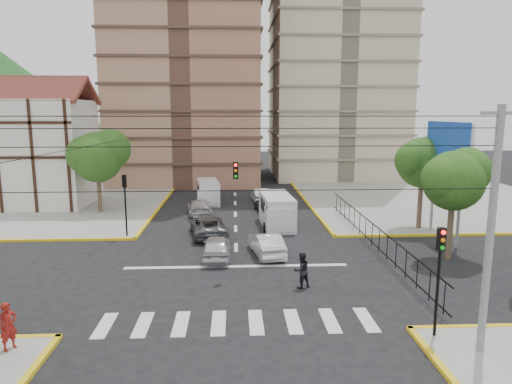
{
  "coord_description": "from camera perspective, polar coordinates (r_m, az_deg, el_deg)",
  "views": [
    {
      "loc": [
        -0.09,
        -24.27,
        8.88
      ],
      "look_at": [
        1.26,
        3.5,
        4.0
      ],
      "focal_mm": 32.0,
      "sensor_mm": 36.0,
      "label": 1
    }
  ],
  "objects": [
    {
      "name": "pedestrian_crosswalk",
      "position": [
        23.69,
        5.7,
        -9.7
      ],
      "size": [
        1.12,
        1.02,
        1.86
      ],
      "primitive_type": "imported",
      "rotation": [
        0.0,
        0.0,
        3.58
      ],
      "color": "black",
      "rests_on": "ground"
    },
    {
      "name": "tudor_building",
      "position": [
        48.27,
        -25.93,
        4.65
      ],
      "size": [
        10.8,
        8.05,
        12.23
      ],
      "color": "silver",
      "rests_on": "ground"
    },
    {
      "name": "tree_tudor",
      "position": [
        42.14,
        -19.12,
        4.42
      ],
      "size": [
        5.39,
        4.4,
        7.43
      ],
      "color": "#473828",
      "rests_on": "ground"
    },
    {
      "name": "tree_park_c",
      "position": [
        36.35,
        20.23,
        3.75
      ],
      "size": [
        4.65,
        3.8,
        7.25
      ],
      "color": "#473828",
      "rests_on": "ground"
    },
    {
      "name": "van_left_lane",
      "position": [
        45.04,
        -6.03,
        -0.07
      ],
      "size": [
        2.52,
        5.13,
        2.22
      ],
      "rotation": [
        0.0,
        0.0,
        0.13
      ],
      "color": "silver",
      "rests_on": "ground"
    },
    {
      "name": "ground",
      "position": [
        25.84,
        -2.46,
        -10.15
      ],
      "size": [
        160.0,
        160.0,
        0.0
      ],
      "primitive_type": "plane",
      "color": "black",
      "rests_on": "ground"
    },
    {
      "name": "van_right_lane",
      "position": [
        35.57,
        2.65,
        -2.5
      ],
      "size": [
        2.51,
        5.67,
        2.5
      ],
      "rotation": [
        0.0,
        0.0,
        0.06
      ],
      "color": "silver",
      "rests_on": "ground"
    },
    {
      "name": "traffic_light_se",
      "position": [
        19.15,
        21.94,
        -8.33
      ],
      "size": [
        0.28,
        0.22,
        4.4
      ],
      "color": "black",
      "rests_on": "ground"
    },
    {
      "name": "car_darkgrey_mid_right",
      "position": [
        41.08,
        1.26,
        -1.53
      ],
      "size": [
        2.12,
        4.28,
        1.4
      ],
      "primitive_type": "imported",
      "rotation": [
        0.0,
        0.0,
        3.26
      ],
      "color": "#27272A",
      "rests_on": "ground"
    },
    {
      "name": "park_fence",
      "position": [
        31.45,
        14.23,
        -6.76
      ],
      "size": [
        0.1,
        22.5,
        1.66
      ],
      "primitive_type": null,
      "color": "black",
      "rests_on": "ground"
    },
    {
      "name": "pedestrian_sw_corner",
      "position": [
        19.85,
        -28.56,
        -14.5
      ],
      "size": [
        0.75,
        0.8,
        1.83
      ],
      "primitive_type": "imported",
      "rotation": [
        0.0,
        0.0,
        0.95
      ],
      "color": "maroon",
      "rests_on": "sidewalk_sw"
    },
    {
      "name": "traffic_light_hanging",
      "position": [
        22.43,
        -2.54,
        2.31
      ],
      "size": [
        18.0,
        9.12,
        0.92
      ],
      "color": "black",
      "rests_on": "ground"
    },
    {
      "name": "crosswalk_stripes",
      "position": [
        20.31,
        -2.35,
        -15.97
      ],
      "size": [
        12.0,
        2.4,
        0.01
      ],
      "primitive_type": "cube",
      "color": "silver",
      "rests_on": "ground"
    },
    {
      "name": "traffic_light_nw",
      "position": [
        33.48,
        -16.06,
        -0.36
      ],
      "size": [
        0.28,
        0.22,
        4.4
      ],
      "color": "black",
      "rests_on": "ground"
    },
    {
      "name": "car_white_rear_right",
      "position": [
        45.64,
        0.55,
        -0.37
      ],
      "size": [
        1.81,
        4.32,
        1.39
      ],
      "primitive_type": "imported",
      "rotation": [
        0.0,
        0.0,
        3.22
      ],
      "color": "silver",
      "rests_on": "ground"
    },
    {
      "name": "car_grey_mid_left",
      "position": [
        33.37,
        -5.99,
        -4.25
      ],
      "size": [
        3.18,
        5.51,
        1.45
      ],
      "primitive_type": "imported",
      "rotation": [
        0.0,
        0.0,
        3.3
      ],
      "color": "#54575B",
      "rests_on": "ground"
    },
    {
      "name": "stop_line",
      "position": [
        26.97,
        -2.48,
        -9.27
      ],
      "size": [
        13.0,
        0.4,
        0.01
      ],
      "primitive_type": "cube",
      "color": "silver",
      "rests_on": "ground"
    },
    {
      "name": "sidewalk_ne",
      "position": [
        49.4,
        21.26,
        -1.0
      ],
      "size": [
        26.0,
        26.0,
        0.15
      ],
      "primitive_type": "cube",
      "color": "gray",
      "rests_on": "ground"
    },
    {
      "name": "sidewalk_nw",
      "position": [
        49.33,
        -26.55,
        -1.39
      ],
      "size": [
        26.0,
        26.0,
        0.15
      ],
      "primitive_type": "cube",
      "color": "gray",
      "rests_on": "ground"
    },
    {
      "name": "tree_park_a",
      "position": [
        29.65,
        23.62,
        1.62
      ],
      "size": [
        4.41,
        3.6,
        6.83
      ],
      "color": "#473828",
      "rests_on": "ground"
    },
    {
      "name": "billboard",
      "position": [
        33.7,
        22.85,
        4.27
      ],
      "size": [
        0.36,
        6.2,
        8.1
      ],
      "color": "slate",
      "rests_on": "ground"
    },
    {
      "name": "car_silver_front_left",
      "position": [
        28.32,
        -4.94,
        -6.84
      ],
      "size": [
        1.71,
        4.22,
        1.44
      ],
      "primitive_type": "imported",
      "rotation": [
        0.0,
        0.0,
        3.15
      ],
      "color": "silver",
      "rests_on": "ground"
    },
    {
      "name": "car_silver_rear_left",
      "position": [
        40.24,
        -7.06,
        -1.87
      ],
      "size": [
        2.52,
        4.94,
        1.37
      ],
      "primitive_type": "imported",
      "rotation": [
        0.0,
        0.0,
        3.27
      ],
      "color": "#BCBBC0",
      "rests_on": "ground"
    },
    {
      "name": "utility_pole_se",
      "position": [
        18.24,
        27.28,
        -4.21
      ],
      "size": [
        1.4,
        0.28,
        9.0
      ],
      "color": "slate",
      "rests_on": "ground"
    },
    {
      "name": "car_white_front_right",
      "position": [
        28.75,
        1.31,
        -6.54
      ],
      "size": [
        2.25,
        4.56,
        1.44
      ],
      "primitive_type": "imported",
      "rotation": [
        0.0,
        0.0,
        3.32
      ],
      "color": "white",
      "rests_on": "ground"
    }
  ]
}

